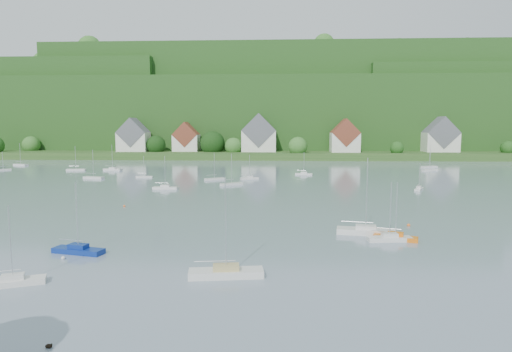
# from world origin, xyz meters

# --- Properties ---
(far_shore_strip) EXTENTS (600.00, 60.00, 3.00)m
(far_shore_strip) POSITION_xyz_m (0.00, 200.00, 1.50)
(far_shore_strip) COLOR #284F1D
(far_shore_strip) RESTS_ON ground
(forested_ridge) EXTENTS (620.00, 181.22, 69.89)m
(forested_ridge) POSITION_xyz_m (0.39, 268.57, 22.89)
(forested_ridge) COLOR #173A12
(forested_ridge) RESTS_ON ground
(village_building_0) EXTENTS (14.00, 10.40, 16.00)m
(village_building_0) POSITION_xyz_m (-55.00, 187.00, 9.51)
(village_building_0) COLOR silver
(village_building_0) RESTS_ON far_shore_strip
(village_building_1) EXTENTS (12.00, 9.36, 14.00)m
(village_building_1) POSITION_xyz_m (-30.00, 189.00, 8.75)
(village_building_1) COLOR silver
(village_building_1) RESTS_ON far_shore_strip
(village_building_2) EXTENTS (16.00, 11.44, 18.00)m
(village_building_2) POSITION_xyz_m (5.00, 188.00, 10.27)
(village_building_2) COLOR silver
(village_building_2) RESTS_ON far_shore_strip
(village_building_3) EXTENTS (13.00, 10.40, 15.50)m
(village_building_3) POSITION_xyz_m (45.00, 186.00, 9.43)
(village_building_3) COLOR silver
(village_building_3) RESTS_ON far_shore_strip
(village_building_4) EXTENTS (15.00, 10.40, 16.50)m
(village_building_4) POSITION_xyz_m (90.00, 190.00, 9.59)
(village_building_4) COLOR silver
(village_building_4) RESTS_ON far_shore_strip
(near_sailboat_0) EXTENTS (5.75, 3.64, 7.54)m
(near_sailboat_0) POSITION_xyz_m (-10.65, 18.35, 0.42)
(near_sailboat_0) COLOR silver
(near_sailboat_0) RESTS_ON ground
(near_sailboat_1) EXTENTS (6.41, 3.08, 8.34)m
(near_sailboat_1) POSITION_xyz_m (-9.27, 28.82, 0.44)
(near_sailboat_1) COLOR navy
(near_sailboat_1) RESTS_ON ground
(near_sailboat_2) EXTENTS (7.53, 3.02, 9.88)m
(near_sailboat_2) POSITION_xyz_m (8.90, 21.62, 0.49)
(near_sailboat_2) COLOR silver
(near_sailboat_2) RESTS_ON ground
(near_sailboat_3) EXTENTS (5.79, 2.10, 7.65)m
(near_sailboat_3) POSITION_xyz_m (28.36, 36.14, 0.42)
(near_sailboat_3) COLOR silver
(near_sailboat_3) RESTS_ON ground
(near_sailboat_4) EXTENTS (8.06, 3.49, 10.53)m
(near_sailboat_4) POSITION_xyz_m (26.02, 39.66, 0.51)
(near_sailboat_4) COLOR silver
(near_sailboat_4) RESTS_ON ground
(near_sailboat_5) EXTENTS (5.78, 3.33, 7.53)m
(near_sailboat_5) POSITION_xyz_m (29.28, 36.76, 0.42)
(near_sailboat_5) COLOR orange
(near_sailboat_5) RESTS_ON ground
(mooring_buoy_1) EXTENTS (0.45, 0.45, 0.45)m
(mooring_buoy_1) POSITION_xyz_m (-9.92, 26.45, 0.00)
(mooring_buoy_1) COLOR silver
(mooring_buoy_1) RESTS_ON ground
(mooring_buoy_2) EXTENTS (0.50, 0.50, 0.50)m
(mooring_buoy_2) POSITION_xyz_m (33.39, 45.04, 0.00)
(mooring_buoy_2) COLOR orange
(mooring_buoy_2) RESTS_ON ground
(mooring_buoy_3) EXTENTS (0.44, 0.44, 0.44)m
(mooring_buoy_3) POSITION_xyz_m (-14.33, 58.53, 0.00)
(mooring_buoy_3) COLOR orange
(mooring_buoy_3) RESTS_ON ground
(duck_pair) EXTENTS (1.71, 1.51, 0.35)m
(duck_pair) POSITION_xyz_m (-1.89, 6.60, 0.12)
(duck_pair) COLOR black
(duck_pair) RESTS_ON ground
(far_sailboat_cluster) EXTENTS (200.24, 65.68, 8.71)m
(far_sailboat_cluster) POSITION_xyz_m (2.22, 116.71, 0.37)
(far_sailboat_cluster) COLOR silver
(far_sailboat_cluster) RESTS_ON ground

